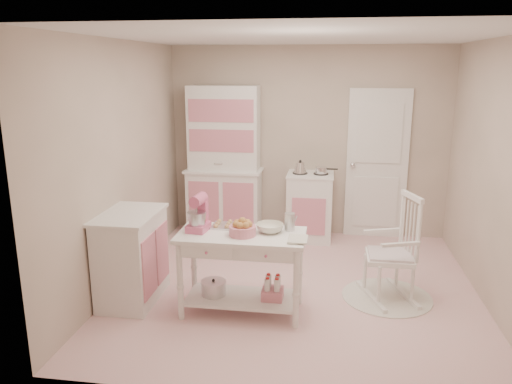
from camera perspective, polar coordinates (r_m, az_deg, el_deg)
room_shell at (r=5.04m, az=4.99°, el=6.42°), size 3.84×3.84×2.62m
door at (r=7.01m, az=13.65°, el=3.08°), size 0.82×0.05×2.04m
hutch at (r=6.92m, az=-3.70°, el=3.49°), size 1.06×0.50×2.08m
stove at (r=6.86m, az=6.14°, el=-1.65°), size 0.62×0.57×0.92m
base_cabinet at (r=5.21m, az=-14.03°, el=-7.22°), size 0.54×0.84×0.92m
lace_rug at (r=5.45m, az=14.72°, el=-11.51°), size 0.92×0.92×0.01m
rocking_chair at (r=5.24m, az=15.09°, el=-6.13°), size 0.69×0.84×1.10m
work_table at (r=4.85m, az=-1.65°, el=-9.23°), size 1.20×0.60×0.80m
stand_mixer at (r=4.76m, az=-6.65°, el=-2.47°), size 0.23×0.30×0.34m
cookie_tray at (r=4.89m, az=-3.05°, el=-3.90°), size 0.34×0.24×0.02m
bread_basket at (r=4.64m, az=-1.55°, el=-4.44°), size 0.25×0.25×0.09m
mixing_bowl at (r=4.73m, az=1.60°, el=-4.13°), size 0.26×0.26×0.08m
metal_pitcher at (r=4.77m, az=3.87°, el=-3.42°), size 0.10×0.10×0.17m
recipe_book at (r=4.53m, az=3.68°, el=-5.38°), size 0.18×0.24×0.02m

